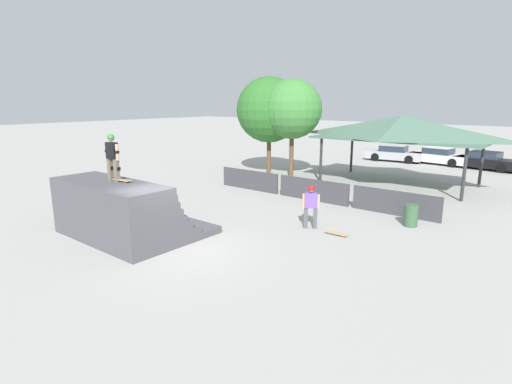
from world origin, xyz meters
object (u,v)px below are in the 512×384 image
(skater_on_deck, at_px, (112,154))
(parked_car_silver, at_px, (394,154))
(skateboard_on_deck, at_px, (123,180))
(bystander_walking, at_px, (311,203))
(skateboard_on_ground, at_px, (337,234))
(tree_far_back, at_px, (292,109))
(parked_car_black, at_px, (486,161))
(tree_beside_pavilion, at_px, (269,110))
(trash_bin, at_px, (411,216))
(parked_car_white, at_px, (439,156))

(skater_on_deck, height_order, parked_car_silver, skater_on_deck)
(skateboard_on_deck, bearing_deg, parked_car_silver, 81.85)
(skateboard_on_deck, distance_m, bystander_walking, 6.85)
(parked_car_silver, bearing_deg, skateboard_on_ground, -80.44)
(bystander_walking, distance_m, tree_far_back, 11.12)
(parked_car_black, bearing_deg, skateboard_on_deck, -96.41)
(skater_on_deck, height_order, tree_beside_pavilion, tree_beside_pavilion)
(skateboard_on_ground, height_order, trash_bin, trash_bin)
(parked_car_silver, bearing_deg, parked_car_black, -3.44)
(trash_bin, bearing_deg, skateboard_on_ground, -121.47)
(skateboard_on_deck, relative_size, trash_bin, 0.96)
(tree_beside_pavilion, bearing_deg, skater_on_deck, -75.51)
(bystander_walking, relative_size, trash_bin, 1.98)
(bystander_walking, distance_m, skateboard_on_ground, 1.52)
(skateboard_on_ground, distance_m, parked_car_silver, 19.89)
(skater_on_deck, xyz_separation_m, skateboard_on_deck, (0.40, 0.07, -0.87))
(skateboard_on_deck, distance_m, tree_far_back, 13.81)
(tree_beside_pavilion, xyz_separation_m, parked_car_silver, (4.44, 10.81, -3.57))
(skateboard_on_ground, height_order, parked_car_black, parked_car_black)
(bystander_walking, bearing_deg, tree_far_back, -82.95)
(skateboard_on_ground, height_order, parked_car_silver, parked_car_silver)
(parked_car_white, relative_size, parked_car_black, 1.04)
(skateboard_on_deck, bearing_deg, bystander_walking, 42.26)
(tree_far_back, distance_m, parked_car_black, 14.74)
(skateboard_on_deck, relative_size, parked_car_black, 0.19)
(tree_beside_pavilion, height_order, parked_car_white, tree_beside_pavilion)
(tree_beside_pavilion, xyz_separation_m, parked_car_black, (10.91, 11.01, -3.57))
(skater_on_deck, bearing_deg, parked_car_white, 74.40)
(tree_beside_pavilion, bearing_deg, parked_car_silver, 67.65)
(tree_far_back, bearing_deg, tree_beside_pavilion, -178.13)
(skateboard_on_ground, relative_size, tree_far_back, 0.14)
(parked_car_white, distance_m, parked_car_black, 3.26)
(tree_beside_pavilion, relative_size, parked_car_silver, 1.42)
(skater_on_deck, xyz_separation_m, trash_bin, (7.72, 7.85, -2.56))
(tree_far_back, xyz_separation_m, trash_bin, (9.46, -5.70, -3.81))
(skateboard_on_deck, height_order, parked_car_silver, skateboard_on_deck)
(skateboard_on_ground, bearing_deg, parked_car_silver, 103.20)
(skateboard_on_deck, distance_m, parked_car_black, 25.47)
(tree_far_back, bearing_deg, trash_bin, -31.08)
(tree_beside_pavilion, bearing_deg, parked_car_black, 45.25)
(skater_on_deck, distance_m, skateboard_on_deck, 0.96)
(tree_beside_pavilion, relative_size, parked_car_white, 1.41)
(parked_car_white, bearing_deg, bystander_walking, -80.09)
(skater_on_deck, bearing_deg, skateboard_on_ground, 34.08)
(skateboard_on_ground, distance_m, tree_beside_pavilion, 13.35)
(skater_on_deck, relative_size, trash_bin, 1.90)
(parked_car_silver, bearing_deg, skater_on_deck, -97.46)
(bystander_walking, bearing_deg, skateboard_on_deck, 18.05)
(skater_on_deck, bearing_deg, skateboard_on_deck, 3.85)
(parked_car_black, bearing_deg, skateboard_on_ground, -84.50)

